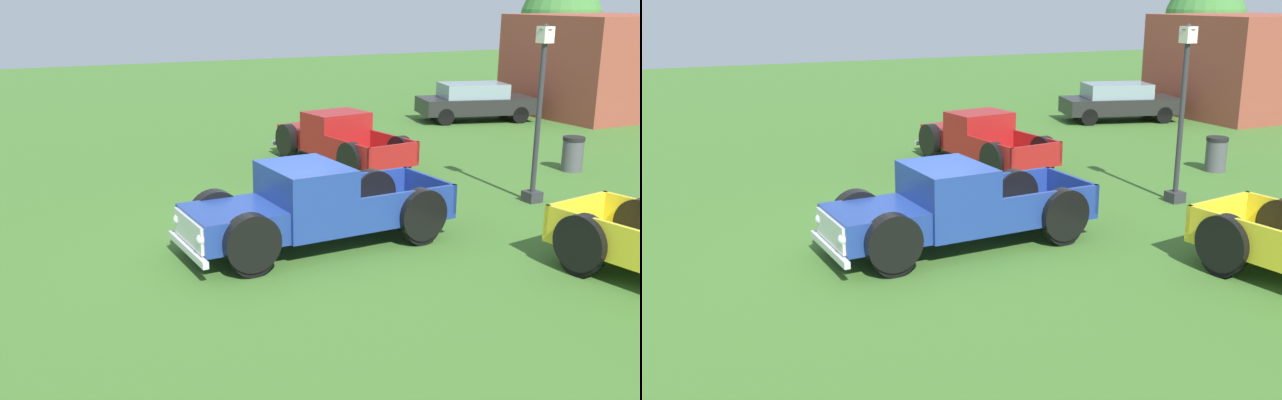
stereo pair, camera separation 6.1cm
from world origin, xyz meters
The scene contains 8 objects.
ground_plane centered at (0.00, 0.00, 0.00)m, with size 80.00×80.00×0.00m, color #3D6B28.
pickup_truck_foreground centered at (0.46, -0.02, 0.77)m, with size 2.22×5.34×1.61m.
pickup_truck_behind_left centered at (-5.71, 3.86, 0.71)m, with size 5.05×2.37×1.49m.
sedan_distant_a centered at (-9.87, 12.04, 0.76)m, with size 2.93×4.65×1.45m.
lamp_post_near centered at (-0.10, 6.16, 2.13)m, with size 0.36×0.36×4.07m.
trash_can centered at (-2.01, 9.28, 0.48)m, with size 0.59×0.59×0.95m.
oak_tree_east centered at (-12.95, 18.99, 3.59)m, with size 3.55×3.55×5.38m.
brick_pavilion centered at (-9.14, 17.56, 1.97)m, with size 5.43×5.69×3.93m.
Camera 2 is at (12.36, -5.42, 4.64)m, focal length 40.62 mm.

